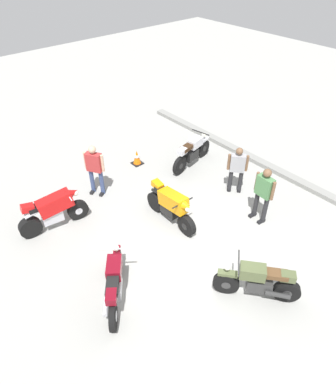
# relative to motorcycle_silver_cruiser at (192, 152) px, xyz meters

# --- Properties ---
(ground_plane) EXTENTS (40.00, 40.00, 0.00)m
(ground_plane) POSITION_rel_motorcycle_silver_cruiser_xyz_m (3.02, -2.73, -0.52)
(ground_plane) COLOR #9E9E99
(curb_edge) EXTENTS (14.00, 0.30, 0.15)m
(curb_edge) POSITION_rel_motorcycle_silver_cruiser_xyz_m (3.02, 1.87, -0.45)
(curb_edge) COLOR gray
(curb_edge) RESTS_ON ground
(motorcycle_silver_cruiser) EXTENTS (0.70, 2.07, 1.09)m
(motorcycle_silver_cruiser) POSITION_rel_motorcycle_silver_cruiser_xyz_m (0.00, 0.00, 0.00)
(motorcycle_silver_cruiser) COLOR black
(motorcycle_silver_cruiser) RESTS_ON ground
(motorcycle_orange_sportbike) EXTENTS (1.96, 0.70, 1.14)m
(motorcycle_orange_sportbike) POSITION_rel_motorcycle_silver_cruiser_xyz_m (1.75, -2.50, 0.07)
(motorcycle_orange_sportbike) COLOR black
(motorcycle_orange_sportbike) RESTS_ON ground
(motorcycle_olive_vintage) EXTENTS (1.62, 1.35, 1.07)m
(motorcycle_olive_vintage) POSITION_rel_motorcycle_silver_cruiser_xyz_m (4.93, -2.73, -0.03)
(motorcycle_olive_vintage) COLOR black
(motorcycle_olive_vintage) RESTS_ON ground
(motorcycle_maroon_cruiser) EXTENTS (1.71, 1.40, 1.09)m
(motorcycle_maroon_cruiser) POSITION_rel_motorcycle_silver_cruiser_xyz_m (2.86, -5.16, 0.00)
(motorcycle_maroon_cruiser) COLOR black
(motorcycle_maroon_cruiser) RESTS_ON ground
(motorcycle_red_sportbike) EXTENTS (0.70, 1.96, 1.14)m
(motorcycle_red_sportbike) POSITION_rel_motorcycle_silver_cruiser_xyz_m (-0.21, -5.09, 0.07)
(motorcycle_red_sportbike) COLOR black
(motorcycle_red_sportbike) RESTS_ON ground
(person_in_gray_shirt) EXTENTS (0.55, 0.51, 1.59)m
(person_in_gray_shirt) POSITION_rel_motorcycle_silver_cruiser_xyz_m (2.02, -0.05, 0.38)
(person_in_gray_shirt) COLOR #262628
(person_in_gray_shirt) RESTS_ON ground
(person_in_red_shirt) EXTENTS (0.61, 0.49, 1.70)m
(person_in_red_shirt) POSITION_rel_motorcycle_silver_cruiser_xyz_m (-0.78, -3.36, 0.45)
(person_in_red_shirt) COLOR #384772
(person_in_red_shirt) RESTS_ON ground
(person_in_green_shirt) EXTENTS (0.66, 0.34, 1.72)m
(person_in_green_shirt) POSITION_rel_motorcycle_silver_cruiser_xyz_m (3.33, -0.52, 0.46)
(person_in_green_shirt) COLOR #262628
(person_in_green_shirt) RESTS_ON ground
(traffic_cone) EXTENTS (0.36, 0.36, 0.53)m
(traffic_cone) POSITION_rel_motorcycle_silver_cruiser_xyz_m (-1.30, -1.42, -0.26)
(traffic_cone) COLOR black
(traffic_cone) RESTS_ON ground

